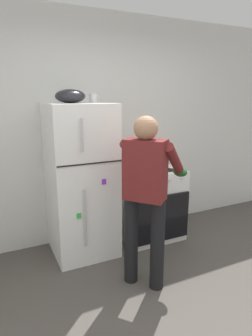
{
  "coord_description": "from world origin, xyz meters",
  "views": [
    {
      "loc": [
        -1.29,
        -1.44,
        1.77
      ],
      "look_at": [
        0.03,
        1.32,
        1.0
      ],
      "focal_mm": 31.34,
      "sensor_mm": 36.0,
      "label": 1
    }
  ],
  "objects_px": {
    "red_pot": "(139,167)",
    "pepper_mill": "(161,156)",
    "refrigerator": "(81,181)",
    "coffee_mug": "(93,98)",
    "stove_range": "(149,203)",
    "person_cook": "(147,187)",
    "mixing_bowl": "(70,96)"
  },
  "relations": [
    {
      "from": "refrigerator",
      "to": "stove_range",
      "type": "bearing_deg",
      "value": -0.67
    },
    {
      "from": "refrigerator",
      "to": "pepper_mill",
      "type": "bearing_deg",
      "value": 9.78
    },
    {
      "from": "refrigerator",
      "to": "red_pot",
      "type": "height_order",
      "value": "refrigerator"
    },
    {
      "from": "refrigerator",
      "to": "person_cook",
      "type": "xyz_separation_m",
      "value": [
        0.36,
        -0.83,
        0.12
      ]
    },
    {
      "from": "person_cook",
      "to": "red_pot",
      "type": "distance_m",
      "value": 0.85
    },
    {
      "from": "red_pot",
      "to": "mixing_bowl",
      "type": "relative_size",
      "value": 1.17
    },
    {
      "from": "refrigerator",
      "to": "mixing_bowl",
      "type": "height_order",
      "value": "mixing_bowl"
    },
    {
      "from": "person_cook",
      "to": "coffee_mug",
      "type": "distance_m",
      "value": 1.18
    },
    {
      "from": "mixing_bowl",
      "to": "refrigerator",
      "type": "bearing_deg",
      "value": -0.21
    },
    {
      "from": "refrigerator",
      "to": "coffee_mug",
      "type": "bearing_deg",
      "value": 15.4
    },
    {
      "from": "person_cook",
      "to": "coffee_mug",
      "type": "relative_size",
      "value": 14.28
    },
    {
      "from": "pepper_mill",
      "to": "mixing_bowl",
      "type": "xyz_separation_m",
      "value": [
        -1.24,
        -0.2,
        0.77
      ]
    },
    {
      "from": "stove_range",
      "to": "pepper_mill",
      "type": "distance_m",
      "value": 0.66
    },
    {
      "from": "person_cook",
      "to": "mixing_bowl",
      "type": "relative_size",
      "value": 5.2
    },
    {
      "from": "red_pot",
      "to": "mixing_bowl",
      "type": "distance_m",
      "value": 1.13
    },
    {
      "from": "mixing_bowl",
      "to": "coffee_mug",
      "type": "bearing_deg",
      "value": 10.78
    },
    {
      "from": "red_pot",
      "to": "person_cook",
      "type": "bearing_deg",
      "value": -113.8
    },
    {
      "from": "red_pot",
      "to": "pepper_mill",
      "type": "relative_size",
      "value": 1.9
    },
    {
      "from": "stove_range",
      "to": "red_pot",
      "type": "distance_m",
      "value": 0.53
    },
    {
      "from": "coffee_mug",
      "to": "stove_range",
      "type": "bearing_deg",
      "value": -5.08
    },
    {
      "from": "stove_range",
      "to": "person_cook",
      "type": "height_order",
      "value": "person_cook"
    },
    {
      "from": "refrigerator",
      "to": "stove_range",
      "type": "distance_m",
      "value": 0.95
    },
    {
      "from": "coffee_mug",
      "to": "mixing_bowl",
      "type": "xyz_separation_m",
      "value": [
        -0.26,
        -0.05,
        0.02
      ]
    },
    {
      "from": "stove_range",
      "to": "pepper_mill",
      "type": "height_order",
      "value": "pepper_mill"
    },
    {
      "from": "refrigerator",
      "to": "mixing_bowl",
      "type": "relative_size",
      "value": 5.48
    },
    {
      "from": "stove_range",
      "to": "refrigerator",
      "type": "bearing_deg",
      "value": 179.33
    },
    {
      "from": "pepper_mill",
      "to": "red_pot",
      "type": "bearing_deg",
      "value": -151.48
    },
    {
      "from": "stove_range",
      "to": "person_cook",
      "type": "relative_size",
      "value": 0.56
    },
    {
      "from": "person_cook",
      "to": "mixing_bowl",
      "type": "height_order",
      "value": "mixing_bowl"
    },
    {
      "from": "refrigerator",
      "to": "coffee_mug",
      "type": "height_order",
      "value": "coffee_mug"
    },
    {
      "from": "refrigerator",
      "to": "pepper_mill",
      "type": "relative_size",
      "value": 8.91
    },
    {
      "from": "refrigerator",
      "to": "red_pot",
      "type": "xyz_separation_m",
      "value": [
        0.7,
        -0.05,
        0.1
      ]
    }
  ]
}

